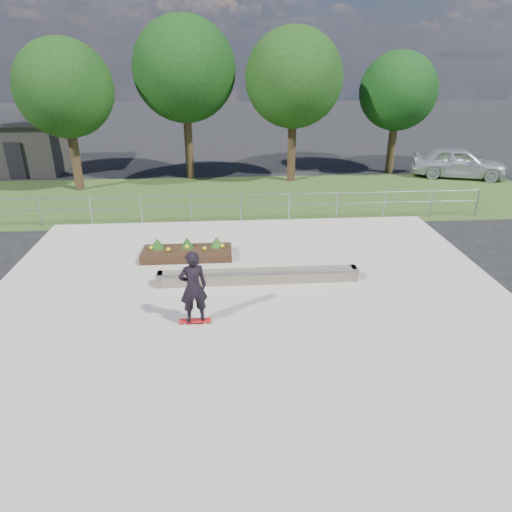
{
  "coord_description": "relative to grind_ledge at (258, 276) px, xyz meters",
  "views": [
    {
      "loc": [
        -0.64,
        -10.3,
        6.34
      ],
      "look_at": [
        0.2,
        1.5,
        1.1
      ],
      "focal_mm": 32.0,
      "sensor_mm": 36.0,
      "label": 1
    }
  ],
  "objects": [
    {
      "name": "ground",
      "position": [
        -0.29,
        -1.89,
        -0.26
      ],
      "size": [
        120.0,
        120.0,
        0.0
      ],
      "primitive_type": "plane",
      "color": "black",
      "rests_on": "ground"
    },
    {
      "name": "grass_verge",
      "position": [
        -0.29,
        9.11,
        -0.25
      ],
      "size": [
        30.0,
        8.0,
        0.02
      ],
      "primitive_type": "cube",
      "color": "#2D481C",
      "rests_on": "ground"
    },
    {
      "name": "concrete_slab",
      "position": [
        -0.29,
        -1.89,
        -0.23
      ],
      "size": [
        15.0,
        15.0,
        0.06
      ],
      "primitive_type": "cube",
      "color": "#ACA599",
      "rests_on": "ground"
    },
    {
      "name": "fence",
      "position": [
        -0.29,
        5.61,
        0.51
      ],
      "size": [
        20.06,
        0.06,
        1.2
      ],
      "color": "gray",
      "rests_on": "ground"
    },
    {
      "name": "tree_far_left",
      "position": [
        -8.29,
        11.11,
        4.59
      ],
      "size": [
        4.55,
        4.55,
        7.15
      ],
      "color": "#352315",
      "rests_on": "ground"
    },
    {
      "name": "tree_mid_left",
      "position": [
        -2.79,
        13.11,
        5.34
      ],
      "size": [
        5.25,
        5.25,
        8.25
      ],
      "color": "#382516",
      "rests_on": "ground"
    },
    {
      "name": "tree_mid_right",
      "position": [
        2.71,
        12.11,
        4.97
      ],
      "size": [
        4.9,
        4.9,
        7.7
      ],
      "color": "#312013",
      "rests_on": "ground"
    },
    {
      "name": "tree_far_right",
      "position": [
        8.71,
        13.61,
        4.21
      ],
      "size": [
        4.2,
        4.2,
        6.6
      ],
      "color": "#372716",
      "rests_on": "ground"
    },
    {
      "name": "grind_ledge",
      "position": [
        0.0,
        0.0,
        0.0
      ],
      "size": [
        6.0,
        0.44,
        0.43
      ],
      "color": "brown",
      "rests_on": "concrete_slab"
    },
    {
      "name": "planter_bed",
      "position": [
        -2.26,
        2.09,
        -0.02
      ],
      "size": [
        3.0,
        1.2,
        0.61
      ],
      "color": "black",
      "rests_on": "concrete_slab"
    },
    {
      "name": "skateboarder",
      "position": [
        -1.77,
        -2.16,
        0.83
      ],
      "size": [
        0.8,
        0.61,
        1.99
      ],
      "color": "white",
      "rests_on": "concrete_slab"
    },
    {
      "name": "parked_car",
      "position": [
        12.09,
        12.22,
        0.59
      ],
      "size": [
        5.36,
        3.44,
        1.7
      ],
      "primitive_type": "imported",
      "rotation": [
        0.0,
        0.0,
        1.26
      ],
      "color": "#B5BBBF",
      "rests_on": "ground"
    }
  ]
}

